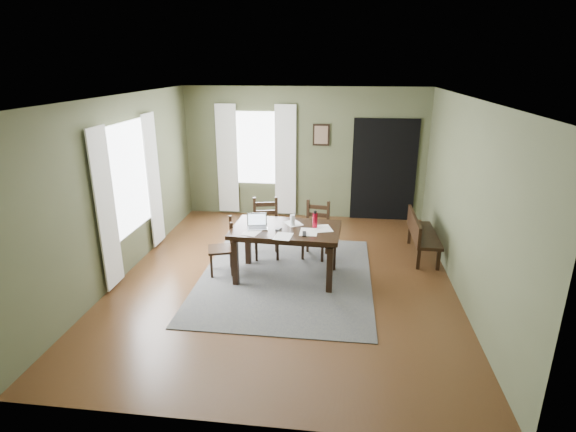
# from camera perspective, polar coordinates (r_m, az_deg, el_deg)

# --- Properties ---
(ground) EXTENTS (5.00, 6.00, 0.01)m
(ground) POSITION_cam_1_polar(r_m,az_deg,el_deg) (6.99, -0.30, -7.83)
(ground) COLOR #492C16
(room_shell) EXTENTS (5.02, 6.02, 2.71)m
(room_shell) POSITION_cam_1_polar(r_m,az_deg,el_deg) (6.39, -0.33, 6.81)
(room_shell) COLOR #4C5235
(room_shell) RESTS_ON ground
(rug) EXTENTS (2.60, 3.20, 0.01)m
(rug) POSITION_cam_1_polar(r_m,az_deg,el_deg) (6.99, -0.30, -7.75)
(rug) COLOR #454545
(rug) RESTS_ON ground
(dining_table) EXTENTS (1.64, 1.03, 0.80)m
(dining_table) POSITION_cam_1_polar(r_m,az_deg,el_deg) (6.72, -0.25, -2.30)
(dining_table) COLOR black
(dining_table) RESTS_ON rug
(chair_end) EXTENTS (0.48, 0.48, 0.88)m
(chair_end) POSITION_cam_1_polar(r_m,az_deg,el_deg) (7.03, -8.16, -3.95)
(chair_end) COLOR black
(chair_end) RESTS_ON rug
(chair_back_left) EXTENTS (0.51, 0.51, 0.99)m
(chair_back_left) POSITION_cam_1_polar(r_m,az_deg,el_deg) (7.57, -2.80, -1.64)
(chair_back_left) COLOR black
(chair_back_left) RESTS_ON rug
(chair_back_right) EXTENTS (0.47, 0.48, 0.94)m
(chair_back_right) POSITION_cam_1_polar(r_m,az_deg,el_deg) (7.57, 3.56, -1.85)
(chair_back_right) COLOR black
(chair_back_right) RESTS_ON rug
(bench) EXTENTS (0.41, 1.27, 0.72)m
(bench) POSITION_cam_1_polar(r_m,az_deg,el_deg) (7.90, 16.46, -1.98)
(bench) COLOR black
(bench) RESTS_ON ground
(laptop) EXTENTS (0.35, 0.30, 0.20)m
(laptop) POSITION_cam_1_polar(r_m,az_deg,el_deg) (6.69, -3.93, -1.03)
(laptop) COLOR #B7B7BC
(laptop) RESTS_ON dining_table
(computer_mouse) EXTENTS (0.09, 0.11, 0.03)m
(computer_mouse) POSITION_cam_1_polar(r_m,az_deg,el_deg) (6.57, -1.22, -1.73)
(computer_mouse) COLOR #3F3F42
(computer_mouse) RESTS_ON dining_table
(tv_remote) EXTENTS (0.07, 0.19, 0.02)m
(tv_remote) POSITION_cam_1_polar(r_m,az_deg,el_deg) (6.42, 2.08, -2.29)
(tv_remote) COLOR black
(tv_remote) RESTS_ON dining_table
(drinking_glass) EXTENTS (0.10, 0.10, 0.17)m
(drinking_glass) POSITION_cam_1_polar(r_m,az_deg,el_deg) (6.76, 0.59, -0.52)
(drinking_glass) COLOR silver
(drinking_glass) RESTS_ON dining_table
(water_bottle) EXTENTS (0.09, 0.09, 0.26)m
(water_bottle) POSITION_cam_1_polar(r_m,az_deg,el_deg) (6.67, 3.45, -0.50)
(water_bottle) COLOR #A20C21
(water_bottle) RESTS_ON dining_table
(paper_a) EXTENTS (0.29, 0.33, 0.00)m
(paper_a) POSITION_cam_1_polar(r_m,az_deg,el_deg) (6.52, -4.62, -2.09)
(paper_a) COLOR white
(paper_a) RESTS_ON dining_table
(paper_b) EXTENTS (0.25, 0.33, 0.00)m
(paper_b) POSITION_cam_1_polar(r_m,az_deg,el_deg) (6.52, 2.64, -2.04)
(paper_b) COLOR white
(paper_b) RESTS_ON dining_table
(paper_c) EXTENTS (0.34, 0.36, 0.00)m
(paper_c) POSITION_cam_1_polar(r_m,az_deg,el_deg) (6.86, 0.67, -0.94)
(paper_c) COLOR white
(paper_c) RESTS_ON dining_table
(paper_d) EXTENTS (0.32, 0.37, 0.00)m
(paper_d) POSITION_cam_1_polar(r_m,az_deg,el_deg) (6.67, 4.45, -1.59)
(paper_d) COLOR white
(paper_d) RESTS_ON dining_table
(paper_e) EXTENTS (0.27, 0.33, 0.00)m
(paper_e) POSITION_cam_1_polar(r_m,az_deg,el_deg) (6.36, -0.61, -2.59)
(paper_e) COLOR white
(paper_e) RESTS_ON dining_table
(window_left) EXTENTS (0.01, 1.30, 1.70)m
(window_left) POSITION_cam_1_polar(r_m,az_deg,el_deg) (7.38, -19.57, 4.56)
(window_left) COLOR white
(window_left) RESTS_ON ground
(window_back) EXTENTS (1.00, 0.01, 1.50)m
(window_back) POSITION_cam_1_polar(r_m,az_deg,el_deg) (9.49, -4.07, 8.60)
(window_back) COLOR white
(window_back) RESTS_ON ground
(curtain_left_near) EXTENTS (0.03, 0.48, 2.30)m
(curtain_left_near) POSITION_cam_1_polar(r_m,az_deg,el_deg) (6.73, -22.11, 0.72)
(curtain_left_near) COLOR silver
(curtain_left_near) RESTS_ON ground
(curtain_left_far) EXTENTS (0.03, 0.48, 2.30)m
(curtain_left_far) POSITION_cam_1_polar(r_m,az_deg,el_deg) (8.14, -16.70, 4.31)
(curtain_left_far) COLOR silver
(curtain_left_far) RESTS_ON ground
(curtain_back_left) EXTENTS (0.44, 0.03, 2.30)m
(curtain_back_left) POSITION_cam_1_polar(r_m,az_deg,el_deg) (9.65, -7.72, 7.14)
(curtain_back_left) COLOR silver
(curtain_back_left) RESTS_ON ground
(curtain_back_right) EXTENTS (0.44, 0.03, 2.30)m
(curtain_back_right) POSITION_cam_1_polar(r_m,az_deg,el_deg) (9.41, -0.33, 7.01)
(curtain_back_right) COLOR silver
(curtain_back_right) RESTS_ON ground
(framed_picture) EXTENTS (0.34, 0.03, 0.44)m
(framed_picture) POSITION_cam_1_polar(r_m,az_deg,el_deg) (9.28, 4.23, 10.24)
(framed_picture) COLOR black
(framed_picture) RESTS_ON ground
(doorway_back) EXTENTS (1.30, 0.03, 2.10)m
(doorway_back) POSITION_cam_1_polar(r_m,az_deg,el_deg) (9.44, 12.07, 5.69)
(doorway_back) COLOR black
(doorway_back) RESTS_ON ground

